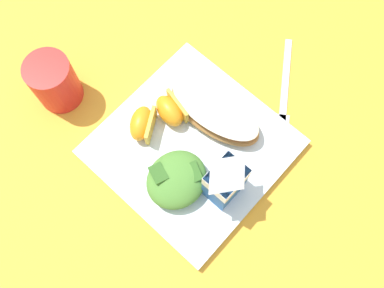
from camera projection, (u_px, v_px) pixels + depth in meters
ground at (192, 149)px, 0.72m from camera, size 3.00×3.00×0.00m
white_plate at (192, 148)px, 0.72m from camera, size 0.28×0.28×0.02m
cheesy_pizza_bread at (215, 111)px, 0.71m from camera, size 0.10×0.18×0.04m
green_salad_pile at (177, 179)px, 0.67m from camera, size 0.10×0.09×0.04m
milk_carton at (226, 180)px, 0.63m from camera, size 0.06×0.04×0.11m
orange_wedge_front at (170, 110)px, 0.71m from camera, size 0.05×0.07×0.04m
orange_wedge_middle at (142, 124)px, 0.70m from camera, size 0.07×0.06×0.04m
metal_fork at (285, 93)px, 0.75m from camera, size 0.17×0.12×0.01m
drinking_red_cup at (54, 82)px, 0.71m from camera, size 0.08×0.08×0.09m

